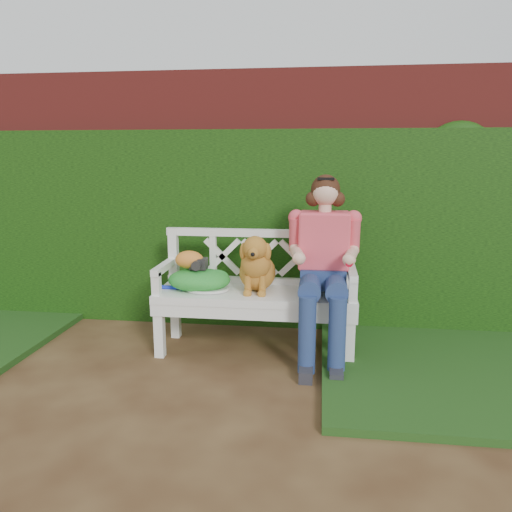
# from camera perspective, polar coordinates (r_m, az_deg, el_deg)

# --- Properties ---
(ground) EXTENTS (60.00, 60.00, 0.00)m
(ground) POSITION_cam_1_polar(r_m,az_deg,el_deg) (3.16, -13.81, -17.02)
(ground) COLOR #3B2313
(brick_wall) EXTENTS (10.00, 0.30, 2.20)m
(brick_wall) POSITION_cam_1_polar(r_m,az_deg,el_deg) (4.62, -5.94, 6.55)
(brick_wall) COLOR maroon
(brick_wall) RESTS_ON ground
(ivy_hedge) EXTENTS (10.00, 0.18, 1.70)m
(ivy_hedge) POSITION_cam_1_polar(r_m,az_deg,el_deg) (4.44, -6.53, 3.08)
(ivy_hedge) COLOR #266210
(ivy_hedge) RESTS_ON ground
(grass_right) EXTENTS (2.60, 2.00, 0.05)m
(grass_right) POSITION_cam_1_polar(r_m,az_deg,el_deg) (4.00, 26.88, -11.32)
(grass_right) COLOR #183815
(grass_right) RESTS_ON ground
(garden_bench) EXTENTS (1.62, 0.70, 0.48)m
(garden_bench) POSITION_cam_1_polar(r_m,az_deg,el_deg) (3.86, 0.00, -7.44)
(garden_bench) COLOR white
(garden_bench) RESTS_ON ground
(seated_woman) EXTENTS (0.80, 0.89, 1.31)m
(seated_woman) POSITION_cam_1_polar(r_m,az_deg,el_deg) (3.70, 7.70, -1.73)
(seated_woman) COLOR #E52455
(seated_woman) RESTS_ON ground
(dog) EXTENTS (0.33, 0.43, 0.44)m
(dog) POSITION_cam_1_polar(r_m,az_deg,el_deg) (3.73, 0.11, -0.73)
(dog) COLOR #B78D46
(dog) RESTS_ON garden_bench
(tennis_racket) EXTENTS (0.67, 0.41, 0.03)m
(tennis_racket) POSITION_cam_1_polar(r_m,az_deg,el_deg) (3.82, -6.03, -3.71)
(tennis_racket) COLOR silver
(tennis_racket) RESTS_ON garden_bench
(green_bag) EXTENTS (0.57, 0.50, 0.16)m
(green_bag) POSITION_cam_1_polar(r_m,az_deg,el_deg) (3.83, -6.51, -2.64)
(green_bag) COLOR green
(green_bag) RESTS_ON garden_bench
(camera_item) EXTENTS (0.13, 0.09, 0.08)m
(camera_item) POSITION_cam_1_polar(r_m,az_deg,el_deg) (3.80, -6.57, -0.86)
(camera_item) COLOR #242424
(camera_item) RESTS_ON green_bag
(baseball_glove) EXTENTS (0.25, 0.21, 0.14)m
(baseball_glove) POSITION_cam_1_polar(r_m,az_deg,el_deg) (3.82, -7.63, -0.41)
(baseball_glove) COLOR orange
(baseball_glove) RESTS_ON green_bag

